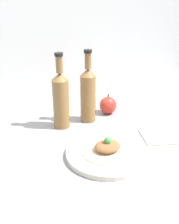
{
  "coord_description": "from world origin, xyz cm",
  "views": [
    {
      "loc": [
        -43.45,
        -66.4,
        47.23
      ],
      "look_at": [
        -3.64,
        6.34,
        10.09
      ],
      "focal_mm": 42.0,
      "sensor_mm": 36.0,
      "label": 1
    }
  ],
  "objects_px": {
    "plate": "(107,153)",
    "apple": "(108,105)",
    "plated_food": "(107,148)",
    "cider_bottle_left": "(61,99)",
    "cider_bottle_right": "(88,94)"
  },
  "relations": [
    {
      "from": "cider_bottle_left",
      "to": "cider_bottle_right",
      "type": "xyz_separation_m",
      "value": [
        0.12,
        0.0,
        0.0
      ]
    },
    {
      "from": "cider_bottle_left",
      "to": "cider_bottle_right",
      "type": "distance_m",
      "value": 0.12
    },
    {
      "from": "cider_bottle_left",
      "to": "apple",
      "type": "xyz_separation_m",
      "value": [
        0.23,
        0.02,
        -0.08
      ]
    },
    {
      "from": "plated_food",
      "to": "apple",
      "type": "distance_m",
      "value": 0.33
    },
    {
      "from": "plate",
      "to": "apple",
      "type": "distance_m",
      "value": 0.33
    },
    {
      "from": "cider_bottle_left",
      "to": "cider_bottle_right",
      "type": "height_order",
      "value": "same"
    },
    {
      "from": "cider_bottle_left",
      "to": "cider_bottle_right",
      "type": "bearing_deg",
      "value": 0.0
    },
    {
      "from": "cider_bottle_right",
      "to": "plated_food",
      "type": "bearing_deg",
      "value": -105.13
    },
    {
      "from": "plated_food",
      "to": "cider_bottle_left",
      "type": "distance_m",
      "value": 0.28
    },
    {
      "from": "plate",
      "to": "apple",
      "type": "xyz_separation_m",
      "value": [
        0.18,
        0.28,
        0.03
      ]
    },
    {
      "from": "cider_bottle_right",
      "to": "apple",
      "type": "height_order",
      "value": "cider_bottle_right"
    },
    {
      "from": "plate",
      "to": "plated_food",
      "type": "height_order",
      "value": "plated_food"
    },
    {
      "from": "plated_food",
      "to": "cider_bottle_left",
      "type": "relative_size",
      "value": 0.58
    },
    {
      "from": "plated_food",
      "to": "apple",
      "type": "relative_size",
      "value": 1.89
    },
    {
      "from": "cider_bottle_left",
      "to": "cider_bottle_right",
      "type": "relative_size",
      "value": 1.0
    }
  ]
}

